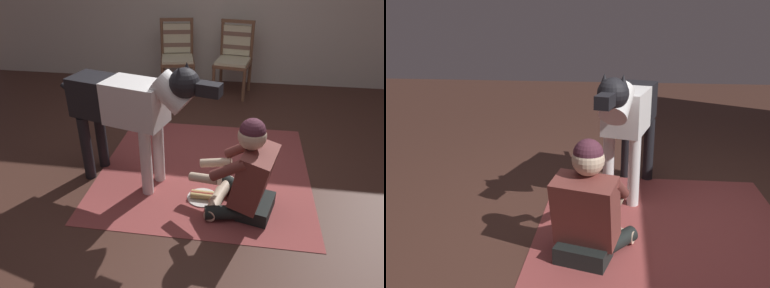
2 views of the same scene
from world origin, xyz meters
TOP-DOWN VIEW (x-y plane):
  - ground_plane at (0.00, 0.00)m, footprint 13.20×13.20m
  - area_rug at (-0.03, 0.18)m, footprint 1.93×1.87m
  - dining_chair_left_of_pair at (-0.67, 2.26)m, footprint 0.54×0.54m
  - dining_chair_right_of_pair at (0.13, 2.26)m, footprint 0.53×0.53m
  - person_sitting_on_floor at (0.36, -0.35)m, footprint 0.71×0.58m
  - large_dog at (-0.61, -0.09)m, footprint 1.42×0.52m
  - hot_dog_on_plate at (0.01, -0.26)m, footprint 0.26×0.26m

SIDE VIEW (x-z plane):
  - ground_plane at x=0.00m, z-range 0.00..0.00m
  - area_rug at x=-0.03m, z-range 0.00..0.01m
  - hot_dog_on_plate at x=0.01m, z-range -0.01..0.06m
  - person_sitting_on_floor at x=0.36m, z-range -0.07..0.73m
  - dining_chair_left_of_pair at x=-0.67m, z-range 0.05..1.03m
  - dining_chair_right_of_pair at x=0.13m, z-range 0.05..1.03m
  - large_dog at x=-0.61m, z-range 0.17..1.30m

